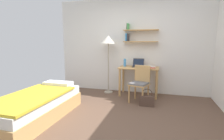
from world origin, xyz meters
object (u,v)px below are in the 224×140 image
desk_chair (140,82)px  bed (36,106)px  laptop (138,65)px  standing_lamp (108,42)px  handbag (147,100)px  book_stack (153,67)px  water_bottle (125,63)px  desk (139,73)px

desk_chair → bed: bearing=-139.2°
desk_chair → laptop: 0.66m
laptop → desk_chair: bearing=-77.6°
standing_lamp → handbag: 1.89m
desk_chair → standing_lamp: standing_lamp is taller
bed → desk_chair: bearing=40.8°
desk_chair → book_stack: size_ratio=4.03×
water_bottle → laptop: bearing=-1.6°
handbag → bed: bearing=-147.6°
standing_lamp → laptop: (0.82, 0.02, -0.60)m
bed → book_stack: book_stack is taller
standing_lamp → bed: bearing=-111.1°
handbag → desk_chair: bearing=126.2°
laptop → water_bottle: 0.37m
standing_lamp → laptop: 1.01m
handbag → desk: bearing=110.8°
bed → desk_chair: (1.72, 1.49, 0.24)m
standing_lamp → book_stack: standing_lamp is taller
bed → water_bottle: bearing=59.0°
water_bottle → desk: bearing=-10.5°
desk → standing_lamp: standing_lamp is taller
bed → book_stack: 2.85m
laptop → water_bottle: bearing=178.4°
bed → water_bottle: size_ratio=9.33×
book_stack → water_bottle: bearing=174.1°
handbag → water_bottle: bearing=129.3°
laptop → book_stack: size_ratio=1.42×
laptop → water_bottle: size_ratio=1.47×
desk_chair → book_stack: (0.26, 0.49, 0.30)m
desk_chair → water_bottle: 0.84m
desk → book_stack: book_stack is taller
desk → handbag: desk is taller
desk_chair → laptop: size_ratio=2.85×
desk_chair → standing_lamp: 1.43m
desk → water_bottle: water_bottle is taller
bed → standing_lamp: size_ratio=1.20×
water_bottle → book_stack: size_ratio=0.96×
laptop → book_stack: bearing=-9.9°
laptop → bed: bearing=-128.1°
standing_lamp → book_stack: bearing=-2.0°
bed → desk: (1.63, 1.98, 0.37)m
desk → book_stack: size_ratio=4.81×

